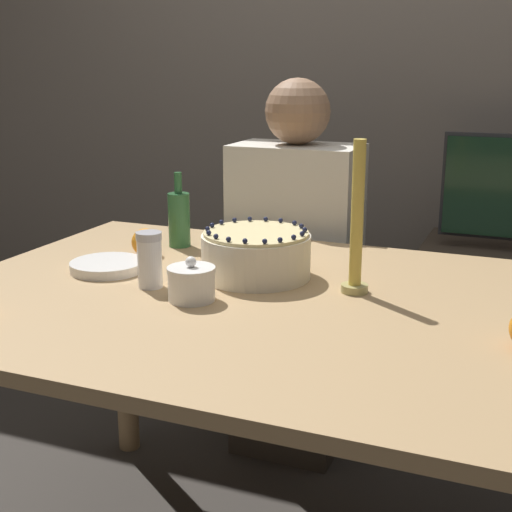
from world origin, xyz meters
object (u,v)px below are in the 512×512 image
object	(u,v)px
sugar_shaker	(150,260)
candle	(357,230)
sugar_bowl	(191,283)
cake	(256,254)
person_man_blue_shirt	(295,294)
bottle	(179,218)

from	to	relation	value
sugar_shaker	candle	bearing A→B (deg)	17.62
sugar_bowl	candle	distance (m)	0.38
cake	person_man_blue_shirt	size ratio (longest dim) A/B	0.21
sugar_bowl	person_man_blue_shirt	world-z (taller)	person_man_blue_shirt
person_man_blue_shirt	sugar_bowl	bearing A→B (deg)	92.87
cake	bottle	size ratio (longest dim) A/B	1.26
cake	candle	xyz separation A→B (m)	(0.25, -0.03, 0.09)
sugar_bowl	sugar_shaker	distance (m)	0.14
candle	person_man_blue_shirt	distance (m)	0.81
cake	bottle	xyz separation A→B (m)	(-0.31, 0.19, 0.02)
cake	sugar_shaker	distance (m)	0.26
person_man_blue_shirt	bottle	bearing A→B (deg)	63.00
person_man_blue_shirt	candle	bearing A→B (deg)	119.72
cake	bottle	bearing A→B (deg)	148.25
sugar_bowl	person_man_blue_shirt	size ratio (longest dim) A/B	0.09
bottle	person_man_blue_shirt	distance (m)	0.55
sugar_shaker	bottle	size ratio (longest dim) A/B	0.62
candle	bottle	bearing A→B (deg)	158.76
candle	person_man_blue_shirt	xyz separation A→B (m)	(-0.35, 0.62, -0.38)
sugar_bowl	person_man_blue_shirt	bearing A→B (deg)	92.87
sugar_shaker	cake	bearing A→B (deg)	40.71
candle	sugar_shaker	bearing A→B (deg)	-162.38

